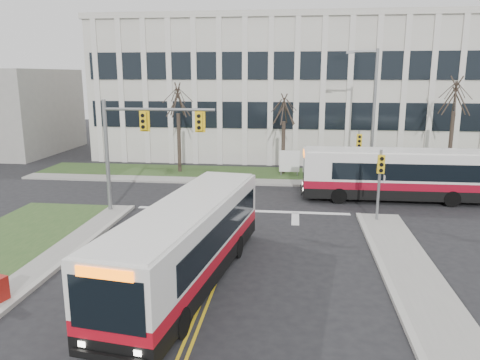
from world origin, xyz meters
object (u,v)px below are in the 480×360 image
Objects in this scene: streetlight at (372,109)px; bus_main at (188,244)px; bus_cross at (398,176)px; directory_sign at (289,162)px.

streetlight is 19.95m from bus_main.
bus_cross is (10.01, 12.81, 0.03)m from bus_main.
streetlight is at bearing -13.23° from directory_sign.
streetlight is 4.60× the size of directory_sign.
streetlight reaches higher than bus_cross.
streetlight is at bearing -167.23° from bus_cross.
directory_sign is 0.18× the size of bus_main.
streetlight is 0.82× the size of bus_main.
bus_cross is at bearing -76.69° from streetlight.
streetlight is at bearing 70.98° from bus_main.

